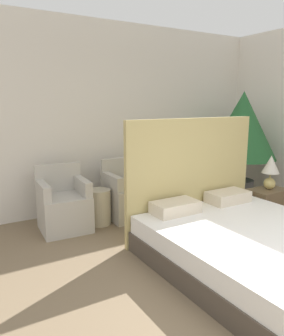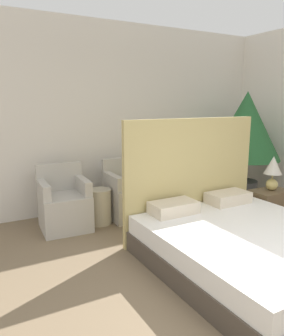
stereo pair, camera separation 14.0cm
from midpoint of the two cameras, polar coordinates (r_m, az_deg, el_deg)
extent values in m
cube|color=silver|center=(5.32, -3.57, 8.83)|extent=(10.00, 0.06, 2.90)
cube|color=#4C4238|center=(3.68, 19.67, -14.73)|extent=(1.86, 2.04, 0.22)
cube|color=white|center=(3.59, 19.90, -11.69)|extent=(1.83, 2.00, 0.20)
cube|color=tan|center=(4.18, 9.54, -1.74)|extent=(1.90, 0.06, 1.50)
cube|color=beige|center=(3.83, 6.56, -6.86)|extent=(0.54, 0.32, 0.14)
cube|color=beige|center=(4.35, 15.65, -4.98)|extent=(0.54, 0.32, 0.14)
cube|color=#B7B2A8|center=(4.54, -12.38, -7.50)|extent=(0.66, 0.64, 0.48)
cube|color=#B7B2A8|center=(4.68, -13.39, -1.50)|extent=(0.63, 0.09, 0.38)
cube|color=#B7B2A8|center=(4.40, -15.90, -3.71)|extent=(0.13, 0.55, 0.20)
cube|color=#B7B2A8|center=(4.51, -9.32, -3.05)|extent=(0.13, 0.55, 0.20)
cube|color=#B7B2A8|center=(4.88, -1.32, -5.87)|extent=(0.63, 0.62, 0.48)
cube|color=#B7B2A8|center=(5.01, -2.74, -0.35)|extent=(0.62, 0.07, 0.38)
cube|color=#B7B2A8|center=(4.69, -4.21, -2.36)|extent=(0.11, 0.55, 0.20)
cube|color=#B7B2A8|center=(4.91, 1.40, -1.68)|extent=(0.11, 0.55, 0.20)
cylinder|color=#4C4C4C|center=(6.00, 17.65, -3.72)|extent=(0.50, 0.50, 0.35)
cylinder|color=brown|center=(5.92, 17.87, -0.29)|extent=(0.06, 0.06, 0.38)
cone|color=#235B2D|center=(5.82, 18.33, 7.01)|extent=(1.16, 1.16, 1.13)
cube|color=brown|center=(5.04, 22.01, -6.22)|extent=(0.55, 0.36, 0.47)
sphere|color=tan|center=(4.98, 22.41, -2.67)|extent=(0.16, 0.16, 0.16)
cylinder|color=tan|center=(4.95, 22.52, -1.35)|extent=(0.02, 0.02, 0.07)
cone|color=beige|center=(4.92, 22.66, 0.48)|extent=(0.24, 0.24, 0.25)
cylinder|color=#B7AD93|center=(4.65, -6.45, -6.69)|extent=(0.32, 0.32, 0.50)
camera|label=1|loc=(0.07, -89.07, 0.19)|focal=35.00mm
camera|label=2|loc=(0.07, 90.93, -0.19)|focal=35.00mm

